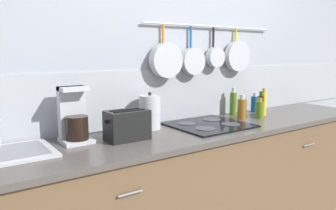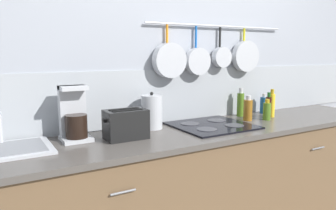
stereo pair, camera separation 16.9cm
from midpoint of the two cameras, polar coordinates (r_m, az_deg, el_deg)
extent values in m
cube|color=#999EA8|center=(2.58, 0.00, 6.62)|extent=(7.20, 0.06, 2.60)
cube|color=#9EA3A8|center=(2.60, 0.06, 1.89)|extent=(7.20, 0.07, 0.41)
cylinder|color=#B7BABF|center=(2.73, 6.06, 13.44)|extent=(1.33, 0.02, 0.02)
cylinder|color=orange|center=(2.44, -2.87, 12.30)|extent=(0.02, 0.02, 0.13)
cylinder|color=#B7BABF|center=(2.40, -2.38, 7.77)|extent=(0.25, 0.07, 0.25)
cylinder|color=#1959B2|center=(2.58, 2.08, 11.75)|extent=(0.02, 0.02, 0.16)
cylinder|color=#B7BABF|center=(2.55, 2.44, 7.61)|extent=(0.21, 0.06, 0.21)
cylinder|color=black|center=(2.73, 6.11, 11.64)|extent=(0.02, 0.02, 0.16)
cylinder|color=#B7BABF|center=(2.70, 6.46, 8.27)|extent=(0.16, 0.06, 0.16)
cylinder|color=gold|center=(2.90, 10.06, 11.93)|extent=(0.02, 0.02, 0.10)
cylinder|color=#B7BABF|center=(2.88, 10.35, 8.35)|extent=(0.26, 0.06, 0.26)
cube|color=brown|center=(2.50, 4.76, -14.21)|extent=(3.17, 0.59, 0.85)
cylinder|color=slate|center=(1.76, -9.39, -15.03)|extent=(0.14, 0.01, 0.01)
cylinder|color=slate|center=(2.78, 21.80, -6.49)|extent=(0.14, 0.01, 0.01)
cube|color=#4C4742|center=(2.36, 4.90, -4.33)|extent=(3.21, 0.63, 0.03)
cube|color=#B7BABF|center=(1.95, -29.14, -7.60)|extent=(0.50, 0.38, 0.01)
cube|color=slate|center=(1.95, -29.16, -7.33)|extent=(0.43, 0.30, 0.00)
cube|color=#B7BABF|center=(2.05, -17.96, -5.94)|extent=(0.17, 0.18, 0.02)
cube|color=#B7BABF|center=(2.08, -18.64, -1.45)|extent=(0.16, 0.06, 0.33)
cylinder|color=black|center=(2.01, -17.89, -3.83)|extent=(0.13, 0.13, 0.14)
cube|color=#B7BABF|center=(2.02, -18.54, 2.69)|extent=(0.16, 0.13, 0.02)
cube|color=black|center=(2.03, -9.52, -3.49)|extent=(0.26, 0.16, 0.18)
cube|color=black|center=(1.99, -9.25, -1.01)|extent=(0.19, 0.03, 0.00)
cube|color=black|center=(2.04, -9.91, -0.79)|extent=(0.19, 0.03, 0.00)
cube|color=black|center=(1.97, -13.15, -2.90)|extent=(0.02, 0.02, 0.02)
cylinder|color=#B7BABF|center=(2.29, -5.29, -1.28)|extent=(0.15, 0.15, 0.24)
sphere|color=black|center=(2.27, -5.34, 1.95)|extent=(0.02, 0.02, 0.02)
cube|color=black|center=(2.42, 5.12, -3.45)|extent=(0.54, 0.51, 0.01)
cylinder|color=#38383D|center=(2.26, 4.40, -4.11)|extent=(0.14, 0.14, 0.00)
cylinder|color=#38383D|center=(2.42, 8.90, -3.32)|extent=(0.14, 0.14, 0.00)
cylinder|color=#38383D|center=(2.42, 1.34, -3.21)|extent=(0.14, 0.14, 0.00)
cylinder|color=#38383D|center=(2.57, 5.75, -2.54)|extent=(0.14, 0.14, 0.00)
cylinder|color=#8C5919|center=(2.67, 10.96, -0.73)|extent=(0.07, 0.07, 0.16)
cylinder|color=beige|center=(2.65, 11.02, 1.40)|extent=(0.04, 0.04, 0.04)
cylinder|color=#4C721E|center=(2.84, 9.61, 0.21)|extent=(0.06, 0.06, 0.19)
cylinder|color=beige|center=(2.82, 9.68, 2.59)|extent=(0.03, 0.03, 0.04)
cylinder|color=#4C721E|center=(2.74, 13.98, -0.87)|extent=(0.06, 0.06, 0.14)
cylinder|color=#B28C19|center=(2.73, 14.05, 0.86)|extent=(0.03, 0.03, 0.03)
cylinder|color=#33140F|center=(2.82, 14.17, -0.23)|extent=(0.05, 0.05, 0.17)
cylinder|color=#194C19|center=(2.80, 14.25, 1.91)|extent=(0.03, 0.03, 0.04)
cylinder|color=yellow|center=(2.87, 14.66, 0.11)|extent=(0.05, 0.05, 0.19)
cylinder|color=#B28C19|center=(2.86, 14.75, 2.42)|extent=(0.03, 0.03, 0.04)
cylinder|color=navy|center=(3.03, 13.31, 0.16)|extent=(0.07, 0.07, 0.14)
cylinder|color=beige|center=(3.02, 13.37, 1.79)|extent=(0.04, 0.04, 0.03)
camera|label=1|loc=(0.08, -92.29, -0.37)|focal=35.00mm
camera|label=2|loc=(0.08, 87.71, 0.37)|focal=35.00mm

